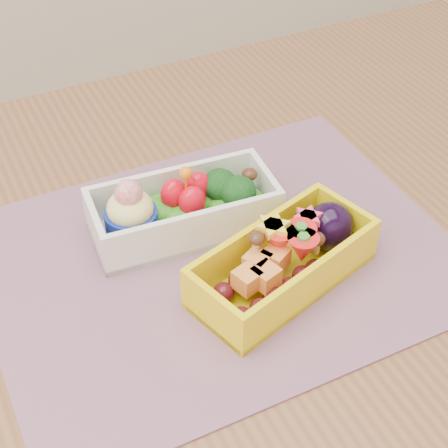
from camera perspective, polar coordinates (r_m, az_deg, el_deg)
name	(u,v)px	position (r m, az deg, el deg)	size (l,w,h in m)	color
table	(221,331)	(0.78, -0.23, -8.57)	(1.20, 0.80, 0.75)	brown
placemat	(220,258)	(0.71, -0.36, -2.74)	(0.46, 0.35, 0.00)	#845B64
bento_white	(183,209)	(0.73, -3.34, 1.22)	(0.20, 0.10, 0.08)	silver
bento_yellow	(286,260)	(0.67, 5.05, -2.87)	(0.20, 0.13, 0.06)	yellow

